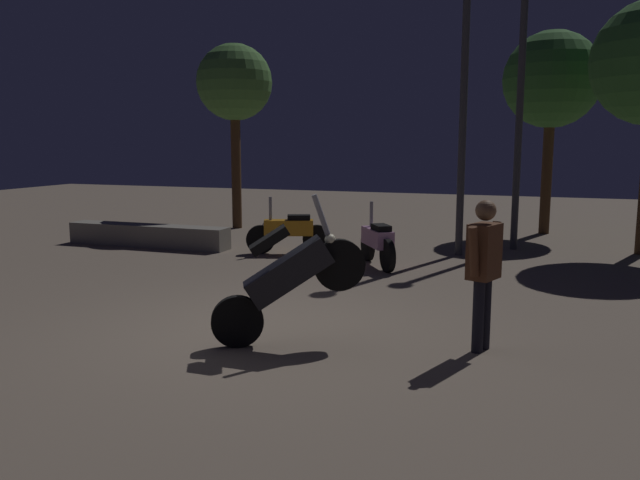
{
  "coord_description": "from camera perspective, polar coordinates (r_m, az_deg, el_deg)",
  "views": [
    {
      "loc": [
        3.07,
        -6.56,
        2.18
      ],
      "look_at": [
        0.51,
        0.62,
        1.0
      ],
      "focal_mm": 35.95,
      "sensor_mm": 36.0,
      "label": 1
    }
  ],
  "objects": [
    {
      "name": "motorcycle_black_foreground",
      "position": [
        6.84,
        -2.86,
        -3.33
      ],
      "size": [
        1.51,
        0.87,
        1.63
      ],
      "rotation": [
        0.0,
        0.0,
        0.49
      ],
      "color": "black",
      "rests_on": "ground_plane"
    },
    {
      "name": "tree_left_bg",
      "position": [
        16.05,
        19.94,
        13.18
      ],
      "size": [
        2.21,
        2.21,
        4.68
      ],
      "color": "#4C331E",
      "rests_on": "ground_plane"
    },
    {
      "name": "tree_center_bg",
      "position": [
        16.25,
        -7.62,
        13.56
      ],
      "size": [
        1.86,
        1.86,
        4.53
      ],
      "color": "#4C331E",
      "rests_on": "ground_plane"
    },
    {
      "name": "planter_wall_low",
      "position": [
        13.85,
        -15.05,
        0.4
      ],
      "size": [
        3.62,
        0.5,
        0.45
      ],
      "color": "gray",
      "rests_on": "ground_plane"
    },
    {
      "name": "streetlamp_near",
      "position": [
        12.52,
        12.73,
        14.05
      ],
      "size": [
        0.36,
        0.36,
        5.35
      ],
      "color": "#38383D",
      "rests_on": "ground_plane"
    },
    {
      "name": "motorcycle_orange_parked_right",
      "position": [
        12.48,
        -2.79,
        0.79
      ],
      "size": [
        1.58,
        0.71,
        1.11
      ],
      "rotation": [
        0.0,
        0.0,
        3.52
      ],
      "color": "black",
      "rests_on": "ground_plane"
    },
    {
      "name": "person_rider_beside",
      "position": [
        6.82,
        14.37,
        -1.96
      ],
      "size": [
        0.35,
        0.65,
        1.59
      ],
      "rotation": [
        0.0,
        0.0,
        5.93
      ],
      "color": "black",
      "rests_on": "ground_plane"
    },
    {
      "name": "motorcycle_pink_parked_left",
      "position": [
        11.24,
        5.13,
        -0.13
      ],
      "size": [
        0.99,
        1.45,
        1.11
      ],
      "rotation": [
        0.0,
        0.0,
        2.15
      ],
      "color": "black",
      "rests_on": "ground_plane"
    },
    {
      "name": "ground_plane",
      "position": [
        7.57,
        -5.28,
        -7.98
      ],
      "size": [
        40.0,
        40.0,
        0.0
      ],
      "primitive_type": "plane",
      "color": "#756656"
    },
    {
      "name": "streetlamp_far",
      "position": [
        13.5,
        17.49,
        13.82
      ],
      "size": [
        0.36,
        0.36,
        5.5
      ],
      "color": "#38383D",
      "rests_on": "ground_plane"
    }
  ]
}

